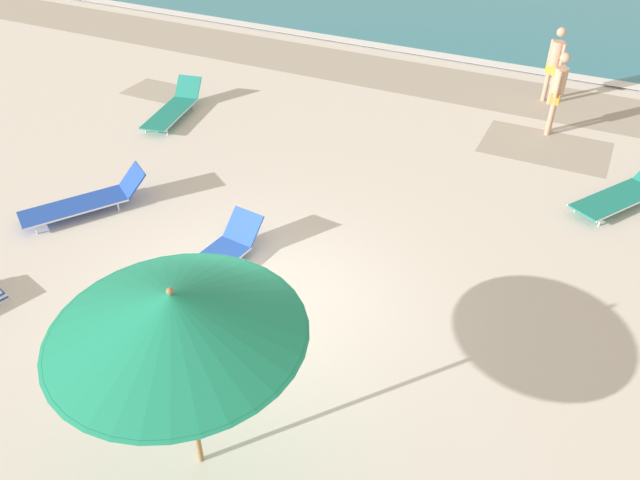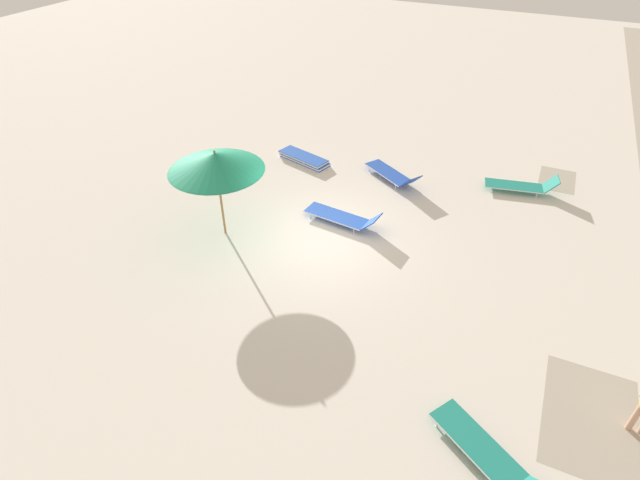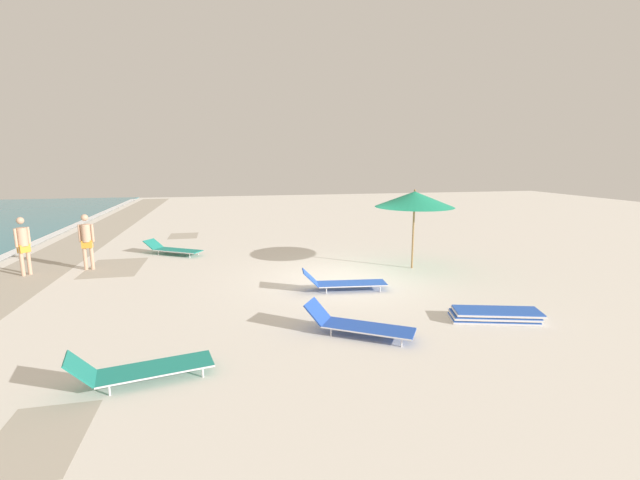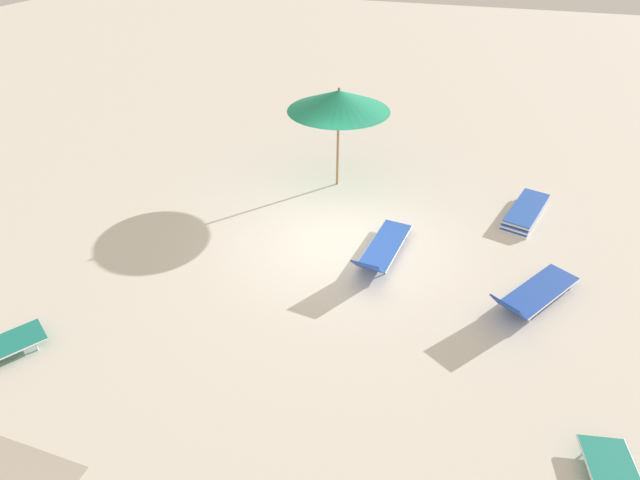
{
  "view_description": "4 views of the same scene",
  "coord_description": "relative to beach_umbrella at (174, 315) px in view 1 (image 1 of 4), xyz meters",
  "views": [
    {
      "loc": [
        3.82,
        -5.61,
        6.1
      ],
      "look_at": [
        0.84,
        0.47,
        1.15
      ],
      "focal_mm": 35.0,
      "sensor_mm": 36.0,
      "label": 1
    },
    {
      "loc": [
        9.87,
        4.61,
        8.15
      ],
      "look_at": [
        0.83,
        0.46,
        0.68
      ],
      "focal_mm": 28.0,
      "sensor_mm": 36.0,
      "label": 2
    },
    {
      "loc": [
        -11.59,
        3.32,
        3.43
      ],
      "look_at": [
        0.95,
        0.54,
        1.01
      ],
      "focal_mm": 24.0,
      "sensor_mm": 36.0,
      "label": 3
    },
    {
      "loc": [
        -2.39,
        8.63,
        6.16
      ],
      "look_at": [
        -0.05,
        1.53,
        1.01
      ],
      "focal_mm": 28.0,
      "sensor_mm": 36.0,
      "label": 4
    }
  ],
  "objects": [
    {
      "name": "beachgoer_wading_adult",
      "position": [
        2.06,
        10.07,
        -1.21
      ],
      "size": [
        0.27,
        0.45,
        1.76
      ],
      "rotation": [
        0.0,
        0.0,
        4.71
      ],
      "color": "tan",
      "rests_on": "ground_plane"
    },
    {
      "name": "sun_lounger_near_water_right",
      "position": [
        -1.79,
        2.78,
        -1.99
      ],
      "size": [
        0.85,
        2.29,
        0.57
      ],
      "rotation": [
        0.0,
        0.0,
        -0.11
      ],
      "color": "blue",
      "rests_on": "ground_plane"
    },
    {
      "name": "beachgoer_shoreline_child",
      "position": [
        1.73,
        11.72,
        -1.21
      ],
      "size": [
        0.37,
        0.33,
        1.76
      ],
      "rotation": [
        0.0,
        0.0,
        2.48
      ],
      "color": "tan",
      "rests_on": "ground_plane"
    },
    {
      "name": "sun_lounger_near_water_left",
      "position": [
        3.74,
        7.72,
        -2.0
      ],
      "size": [
        1.69,
        2.2,
        0.49
      ],
      "rotation": [
        0.0,
        0.0,
        -0.56
      ],
      "color": "#1E8475",
      "rests_on": "ground_plane"
    },
    {
      "name": "beach_umbrella",
      "position": [
        0.0,
        0.0,
        0.0
      ],
      "size": [
        2.47,
        2.47,
        2.52
      ],
      "color": "#9E7547",
      "rests_on": "ground_plane"
    },
    {
      "name": "sun_lounger_beside_umbrella",
      "position": [
        -4.71,
        3.31,
        -1.99
      ],
      "size": [
        1.68,
        2.15,
        0.58
      ],
      "rotation": [
        0.0,
        0.0,
        -0.57
      ],
      "color": "blue",
      "rests_on": "ground_plane"
    },
    {
      "name": "sun_lounger_under_umbrella",
      "position": [
        -5.72,
        7.16,
        -1.99
      ],
      "size": [
        1.0,
        2.18,
        0.6
      ],
      "rotation": [
        0.0,
        0.0,
        0.2
      ],
      "color": "#1E8475",
      "rests_on": "ground_plane"
    },
    {
      "name": "ground_plane",
      "position": [
        -0.79,
        2.46,
        -2.29
      ],
      "size": [
        60.0,
        60.0,
        0.16
      ],
      "color": "silver"
    }
  ]
}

